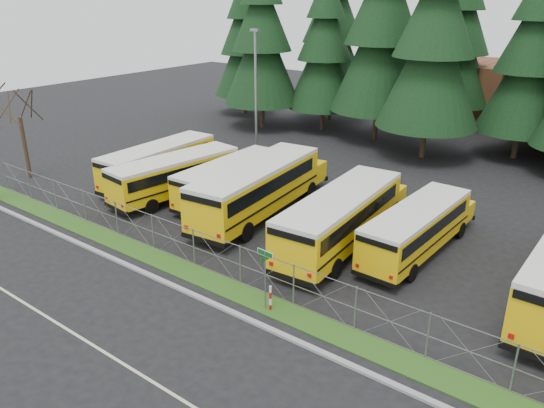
{
  "coord_description": "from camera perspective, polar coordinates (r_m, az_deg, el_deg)",
  "views": [
    {
      "loc": [
        13.19,
        -17.35,
        12.73
      ],
      "look_at": [
        -2.94,
        4.0,
        1.95
      ],
      "focal_mm": 35.0,
      "sensor_mm": 36.0,
      "label": 1
    }
  ],
  "objects": [
    {
      "name": "bus_5",
      "position": [
        28.2,
        7.7,
        -1.64
      ],
      "size": [
        3.6,
        11.96,
        3.09
      ],
      "primitive_type": null,
      "rotation": [
        0.0,
        0.0,
        0.07
      ],
      "color": "yellow",
      "rests_on": "ground"
    },
    {
      "name": "bus_1",
      "position": [
        35.46,
        -9.87,
        2.94
      ],
      "size": [
        3.84,
        10.82,
        2.78
      ],
      "primitive_type": null,
      "rotation": [
        0.0,
        0.0,
        -0.13
      ],
      "color": "yellow",
      "rests_on": "ground"
    },
    {
      "name": "ground",
      "position": [
        25.25,
        -0.15,
        -8.35
      ],
      "size": [
        120.0,
        120.0,
        0.0
      ],
      "primitive_type": "plane",
      "color": "black",
      "rests_on": "ground"
    },
    {
      "name": "conifer_4",
      "position": [
        43.95,
        17.01,
        16.02
      ],
      "size": [
        8.04,
        8.04,
        17.77
      ],
      "primitive_type": null,
      "color": "black",
      "rests_on": "ground"
    },
    {
      "name": "bus_0",
      "position": [
        38.23,
        -11.68,
        4.24
      ],
      "size": [
        2.97,
        10.83,
        2.81
      ],
      "primitive_type": null,
      "rotation": [
        0.0,
        0.0,
        0.04
      ],
      "color": "yellow",
      "rests_on": "ground"
    },
    {
      "name": "bare_tree_1",
      "position": [
        42.06,
        -25.22,
        6.77
      ],
      "size": [
        4.5,
        4.5,
        6.43
      ],
      "primitive_type": null,
      "color": "black",
      "rests_on": "ground"
    },
    {
      "name": "light_standard",
      "position": [
        41.87,
        -1.76,
        11.98
      ],
      "size": [
        0.7,
        0.35,
        10.14
      ],
      "color": "gray",
      "rests_on": "ground"
    },
    {
      "name": "conifer_0",
      "position": [
        59.3,
        -3.08,
        16.49
      ],
      "size": [
        6.45,
        6.45,
        14.26
      ],
      "primitive_type": null,
      "color": "black",
      "rests_on": "ground"
    },
    {
      "name": "chainlink_fence",
      "position": [
        24.07,
        -1.6,
        -7.25
      ],
      "size": [
        44.0,
        0.1,
        2.0
      ],
      "primitive_type": null,
      "color": "gray",
      "rests_on": "ground"
    },
    {
      "name": "bus_3",
      "position": [
        31.92,
        -1.23,
        1.57
      ],
      "size": [
        4.23,
        12.65,
        3.25
      ],
      "primitive_type": null,
      "rotation": [
        0.0,
        0.0,
        0.11
      ],
      "color": "yellow",
      "rests_on": "ground"
    },
    {
      "name": "conifer_11",
      "position": [
        55.72,
        19.54,
        15.75
      ],
      "size": [
        7.13,
        7.13,
        15.76
      ],
      "primitive_type": null,
      "color": "black",
      "rests_on": "ground"
    },
    {
      "name": "road_lane_line",
      "position": [
        20.58,
        -14.39,
        -17.09
      ],
      "size": [
        50.0,
        0.12,
        0.01
      ],
      "primitive_type": "cube",
      "color": "beige",
      "rests_on": "ground"
    },
    {
      "name": "street_sign",
      "position": [
        22.24,
        -0.74,
        -6.81
      ],
      "size": [
        0.84,
        0.55,
        2.81
      ],
      "color": "gray",
      "rests_on": "ground"
    },
    {
      "name": "striped_bollard",
      "position": [
        22.86,
        -0.18,
        -10.12
      ],
      "size": [
        0.11,
        0.11,
        1.2
      ],
      "primitive_type": "cylinder",
      "color": "#B20C0C",
      "rests_on": "ground"
    },
    {
      "name": "conifer_1",
      "position": [
        52.62,
        -1.1,
        17.02
      ],
      "size": [
        7.44,
        7.44,
        16.45
      ],
      "primitive_type": null,
      "color": "black",
      "rests_on": "ground"
    },
    {
      "name": "grass_verge",
      "position": [
        24.09,
        -2.63,
        -9.91
      ],
      "size": [
        50.0,
        1.4,
        0.06
      ],
      "primitive_type": "cube",
      "color": "#264E16",
      "rests_on": "ground"
    },
    {
      "name": "conifer_3",
      "position": [
        48.68,
        11.77,
        17.53
      ],
      "size": [
        8.46,
        8.46,
        18.71
      ],
      "primitive_type": null,
      "color": "black",
      "rests_on": "ground"
    },
    {
      "name": "bus_2",
      "position": [
        34.56,
        -4.24,
        2.58
      ],
      "size": [
        2.65,
        10.09,
        2.63
      ],
      "primitive_type": null,
      "rotation": [
        0.0,
        0.0,
        0.03
      ],
      "color": "yellow",
      "rests_on": "ground"
    },
    {
      "name": "bus_6",
      "position": [
        28.3,
        15.51,
        -2.7
      ],
      "size": [
        2.73,
        10.14,
        2.64
      ],
      "primitive_type": null,
      "rotation": [
        0.0,
        0.0,
        -0.04
      ],
      "color": "yellow",
      "rests_on": "ground"
    },
    {
      "name": "curb",
      "position": [
        23.19,
        -4.88,
        -11.28
      ],
      "size": [
        50.0,
        0.25,
        0.12
      ],
      "primitive_type": "cube",
      "color": "gray",
      "rests_on": "ground"
    },
    {
      "name": "conifer_5",
      "position": [
        46.59,
        26.0,
        13.49
      ],
      "size": [
        6.87,
        6.87,
        15.2
      ],
      "primitive_type": null,
      "color": "black",
      "rests_on": "ground"
    },
    {
      "name": "conifer_2",
      "position": [
        51.81,
        5.7,
        15.96
      ],
      "size": [
        6.72,
        6.72,
        14.86
      ],
      "primitive_type": null,
      "color": "black",
      "rests_on": "ground"
    },
    {
      "name": "conifer_10",
      "position": [
        56.49,
        6.54,
        17.77
      ],
      "size": [
        7.92,
        7.92,
        17.51
      ],
      "primitive_type": null,
      "color": "black",
      "rests_on": "ground"
    }
  ]
}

